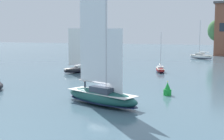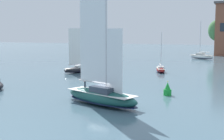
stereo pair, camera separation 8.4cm
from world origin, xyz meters
TOP-DOWN VIEW (x-y plane):
  - ground_plane at (0.00, 0.00)m, footprint 400.00×400.00m
  - tree_shore_center at (4.10, 88.31)m, footprint 6.20×6.20m
  - sailboat_main at (0.01, -0.00)m, footprint 10.49×6.11m
  - sailboat_moored_near_marina at (1.38, 69.70)m, footprint 8.65×6.58m
  - sailboat_moored_mid_channel at (-1.56, 31.39)m, footprint 3.56×6.08m
  - sailboat_moored_far_slip at (-16.46, 24.15)m, footprint 4.82×7.21m
  - channel_buoy at (5.45, 8.07)m, footprint 1.00×1.00m

SIDE VIEW (x-z plane):
  - ground_plane at x=0.00m, z-range 0.00..0.00m
  - sailboat_moored_mid_channel at x=-1.56m, z-range -3.49..4.60m
  - channel_buoy at x=5.45m, z-range -0.20..1.63m
  - sailboat_moored_near_marina at x=1.38m, z-range -5.14..6.76m
  - sailboat_moored_far_slip at x=-16.46m, z-range -4.04..5.67m
  - sailboat_main at x=0.01m, z-range -5.86..8.05m
  - tree_shore_center at x=4.10m, z-range 2.55..15.32m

